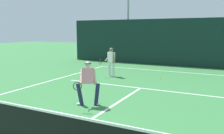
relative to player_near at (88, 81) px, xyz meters
The scene contains 9 objects.
court_line_baseline_far 8.42m from the player_near, 84.50° to the left, with size 9.66×0.10×0.01m, color white.
court_line_service 3.43m from the player_near, 76.01° to the left, with size 7.88×0.10×0.01m, color white.
court_line_centre 1.18m from the player_near, ahead, with size 0.10×6.40×0.01m, color white.
tennis_net 3.34m from the player_near, 75.99° to the right, with size 10.59×0.09×1.10m.
player_near is the anchor object (origin of this frame).
player_far 5.41m from the player_near, 108.29° to the left, with size 1.00×0.86×1.66m.
tennis_ball 5.84m from the player_near, 79.29° to the left, with size 0.07×0.07×0.07m, color #D1E033.
back_fence_windscreen 11.01m from the player_near, 85.80° to the left, with size 17.83×0.12×3.53m, color #142D27.
light_pole 13.27m from the player_near, 106.66° to the left, with size 0.55×0.44×6.39m.
Camera 1 is at (3.57, -3.60, 2.63)m, focal length 37.65 mm.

